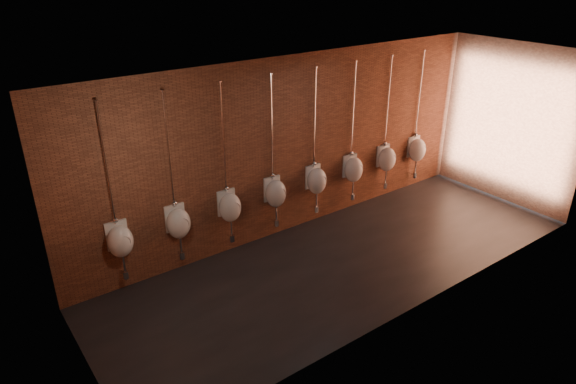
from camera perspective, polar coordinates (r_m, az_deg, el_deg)
name	(u,v)px	position (r m, az deg, el deg)	size (l,w,h in m)	color
ground	(348,261)	(8.74, 6.67, -7.60)	(8.50, 8.50, 0.00)	black
room_shell	(354,148)	(7.85, 7.39, 4.88)	(8.54, 3.04, 3.22)	black
urinal_0	(120,240)	(7.88, -18.17, -5.10)	(0.40, 0.35, 2.72)	white
urinal_1	(178,222)	(8.15, -12.09, -3.31)	(0.40, 0.35, 2.72)	white
urinal_2	(230,206)	(8.51, -6.49, -1.61)	(0.40, 0.35, 2.72)	white
urinal_3	(276,192)	(8.95, -1.39, -0.06)	(0.40, 0.35, 2.72)	white
urinal_4	(317,180)	(9.46, 3.19, 1.34)	(0.40, 0.35, 2.72)	white
urinal_5	(353,169)	(10.03, 7.28, 2.59)	(0.40, 0.35, 2.72)	white
urinal_6	(387,158)	(10.65, 10.92, 3.68)	(0.40, 0.35, 2.72)	white
urinal_7	(417,149)	(11.31, 14.16, 4.63)	(0.40, 0.35, 2.72)	white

